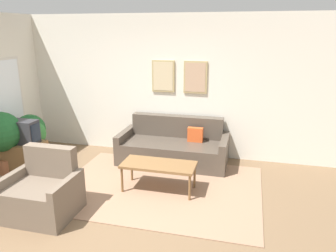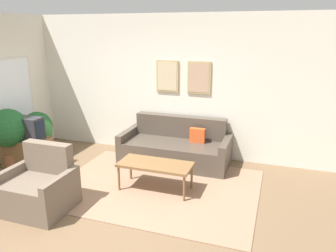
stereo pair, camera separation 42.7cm
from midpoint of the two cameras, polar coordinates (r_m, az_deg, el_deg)
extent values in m
plane|color=brown|center=(4.68, -15.20, -15.08)|extent=(16.00, 16.00, 0.00)
cube|color=#937056|center=(5.27, -3.82, -10.63)|extent=(3.13, 2.31, 0.01)
cube|color=silver|center=(6.46, -4.86, 7.00)|extent=(8.00, 0.06, 2.70)
cube|color=tan|center=(6.31, -2.80, 8.65)|extent=(0.44, 0.03, 0.60)
cube|color=#CCB78E|center=(6.29, -2.84, 8.63)|extent=(0.38, 0.01, 0.54)
cube|color=tan|center=(6.15, 2.79, 8.46)|extent=(0.44, 0.03, 0.60)
cube|color=tan|center=(6.14, 2.76, 8.44)|extent=(0.38, 0.01, 0.54)
cube|color=#4C4238|center=(6.11, -1.14, -4.61)|extent=(1.76, 0.90, 0.41)
cube|color=#4C4238|center=(6.30, -0.31, -0.01)|extent=(1.76, 0.20, 0.41)
cube|color=#4C4238|center=(6.39, -9.30, -3.22)|extent=(0.12, 0.90, 0.55)
cube|color=#4C4238|center=(5.92, 7.68, -4.74)|extent=(0.12, 0.90, 0.55)
cube|color=#D15123|center=(6.01, 2.76, -1.61)|extent=(0.28, 0.10, 0.28)
cube|color=brown|center=(5.02, -4.08, -6.79)|extent=(1.12, 0.50, 0.04)
cylinder|color=brown|center=(5.11, -10.42, -9.31)|extent=(0.04, 0.04, 0.40)
cylinder|color=brown|center=(4.80, 1.21, -10.81)|extent=(0.04, 0.04, 0.40)
cylinder|color=brown|center=(5.46, -8.59, -7.50)|extent=(0.04, 0.04, 0.40)
cylinder|color=brown|center=(5.17, 2.28, -8.74)|extent=(0.04, 0.04, 0.40)
cube|color=brown|center=(6.41, -25.94, -4.80)|extent=(0.81, 0.48, 0.52)
cube|color=#2D2D33|center=(6.28, -26.46, -0.87)|extent=(0.69, 0.28, 0.40)
cube|color=#192333|center=(6.06, -23.94, -1.13)|extent=(0.01, 0.23, 0.31)
cube|color=#6B5B4C|center=(4.84, -23.65, -11.76)|extent=(0.72, 0.76, 0.45)
cube|color=#6B5B4C|center=(4.88, -22.12, -5.68)|extent=(0.72, 0.16, 0.43)
cube|color=#6B5B4C|center=(5.07, -27.44, -10.25)|extent=(0.09, 0.76, 0.57)
cube|color=#6B5B4C|center=(4.59, -19.62, -12.04)|extent=(0.09, 0.76, 0.57)
cylinder|color=#935638|center=(6.46, -28.08, -6.20)|extent=(0.25, 0.25, 0.26)
cylinder|color=#51381E|center=(6.38, -28.36, -4.27)|extent=(0.04, 0.04, 0.20)
sphere|color=#1E5628|center=(6.27, -28.83, -0.93)|extent=(0.68, 0.68, 0.68)
cylinder|color=beige|center=(6.89, -24.07, -4.57)|extent=(0.26, 0.26, 0.20)
cylinder|color=#51381E|center=(6.83, -24.25, -3.12)|extent=(0.04, 0.04, 0.17)
sphere|color=#1E5628|center=(6.74, -24.56, -0.54)|extent=(0.56, 0.56, 0.56)
cylinder|color=#383D42|center=(6.76, -23.84, -4.94)|extent=(0.25, 0.25, 0.20)
cylinder|color=#51381E|center=(6.70, -24.01, -3.54)|extent=(0.04, 0.04, 0.15)
sphere|color=#337A38|center=(6.62, -24.29, -1.24)|extent=(0.49, 0.49, 0.49)
camera|label=1|loc=(0.21, -92.23, -0.65)|focal=35.00mm
camera|label=2|loc=(0.21, 87.77, 0.65)|focal=35.00mm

